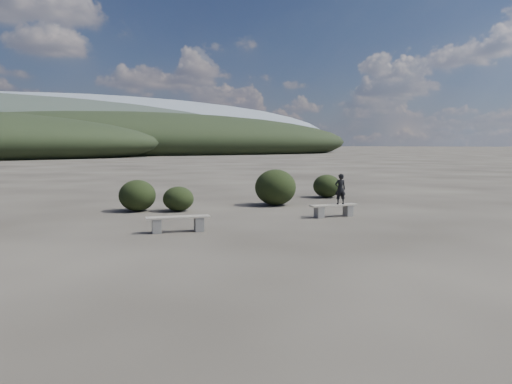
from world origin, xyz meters
TOP-DOWN VIEW (x-y plane):
  - ground at (0.00, 0.00)m, footprint 1200.00×1200.00m
  - bench_left at (-1.86, 4.79)m, footprint 1.73×0.81m
  - bench_right at (3.55, 4.75)m, footprint 1.65×0.61m
  - seated_person at (3.78, 4.71)m, footprint 0.42×0.35m
  - shrub_b at (-1.39, 9.52)m, footprint 1.29×1.29m
  - shrub_c at (-0.16, 8.75)m, footprint 1.09×1.09m
  - shrub_d at (3.71, 8.37)m, footprint 1.59×1.59m
  - shrub_e at (7.26, 9.55)m, footprint 1.22×1.22m

SIDE VIEW (x-z plane):
  - ground at x=0.00m, z-range 0.00..0.00m
  - bench_right at x=3.55m, z-range 0.04..0.45m
  - bench_left at x=-1.86m, z-range 0.05..0.47m
  - shrub_c at x=-0.16m, z-range 0.00..0.87m
  - shrub_e at x=7.26m, z-range 0.00..1.02m
  - shrub_b at x=-1.39m, z-range 0.00..1.10m
  - shrub_d at x=3.71m, z-range 0.00..1.39m
  - seated_person at x=3.78m, z-range 0.40..1.40m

